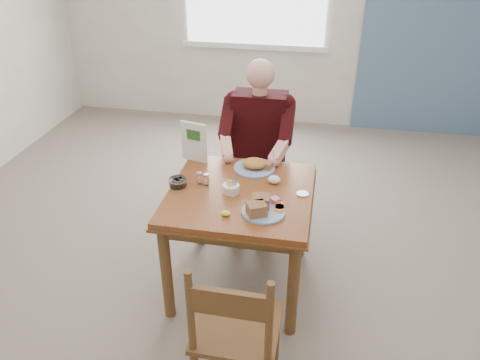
% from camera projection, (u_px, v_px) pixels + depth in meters
% --- Properties ---
extents(floor, '(6.00, 6.00, 0.00)m').
position_uv_depth(floor, '(240.00, 281.00, 3.33)').
color(floor, slate).
rests_on(floor, ground).
extents(wall_back, '(5.50, 0.00, 5.50)m').
position_uv_depth(wall_back, '(291.00, 4.00, 5.18)').
color(wall_back, silver).
rests_on(wall_back, ground).
extents(accent_panel, '(1.60, 0.02, 2.80)m').
position_uv_depth(accent_panel, '(443.00, 9.00, 4.91)').
color(accent_panel, slate).
rests_on(accent_panel, ground).
extents(lemon_wedge, '(0.06, 0.05, 0.03)m').
position_uv_depth(lemon_wedge, '(226.00, 213.00, 2.71)').
color(lemon_wedge, '#FBF935').
rests_on(lemon_wedge, table).
extents(napkin, '(0.08, 0.07, 0.05)m').
position_uv_depth(napkin, '(274.00, 180.00, 3.03)').
color(napkin, white).
rests_on(napkin, table).
extents(metal_dish, '(0.09, 0.09, 0.01)m').
position_uv_depth(metal_dish, '(303.00, 194.00, 2.92)').
color(metal_dish, silver).
rests_on(metal_dish, table).
extents(table, '(0.92, 0.92, 0.75)m').
position_uv_depth(table, '(240.00, 206.00, 3.01)').
color(table, brown).
rests_on(table, ground).
extents(chair_far, '(0.42, 0.42, 0.95)m').
position_uv_depth(chair_far, '(259.00, 170.00, 3.77)').
color(chair_far, brown).
rests_on(chair_far, ground).
extents(chair_near, '(0.43, 0.43, 0.95)m').
position_uv_depth(chair_near, '(236.00, 332.00, 2.31)').
color(chair_near, brown).
rests_on(chair_near, ground).
extents(diner, '(0.53, 0.56, 1.39)m').
position_uv_depth(diner, '(258.00, 137.00, 3.52)').
color(diner, tan).
rests_on(diner, chair_far).
extents(near_plate, '(0.33, 0.33, 0.09)m').
position_uv_depth(near_plate, '(262.00, 208.00, 2.73)').
color(near_plate, white).
rests_on(near_plate, table).
extents(far_plate, '(0.34, 0.34, 0.08)m').
position_uv_depth(far_plate, '(255.00, 166.00, 3.19)').
color(far_plate, white).
rests_on(far_plate, table).
extents(caddy, '(0.11, 0.11, 0.08)m').
position_uv_depth(caddy, '(231.00, 189.00, 2.93)').
color(caddy, white).
rests_on(caddy, table).
extents(shakers, '(0.09, 0.05, 0.08)m').
position_uv_depth(shakers, '(203.00, 179.00, 3.01)').
color(shakers, white).
rests_on(shakers, table).
extents(creamer, '(0.15, 0.15, 0.05)m').
position_uv_depth(creamer, '(178.00, 182.00, 3.00)').
color(creamer, white).
rests_on(creamer, table).
extents(menu, '(0.19, 0.06, 0.29)m').
position_uv_depth(menu, '(194.00, 142.00, 3.25)').
color(menu, white).
rests_on(menu, table).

